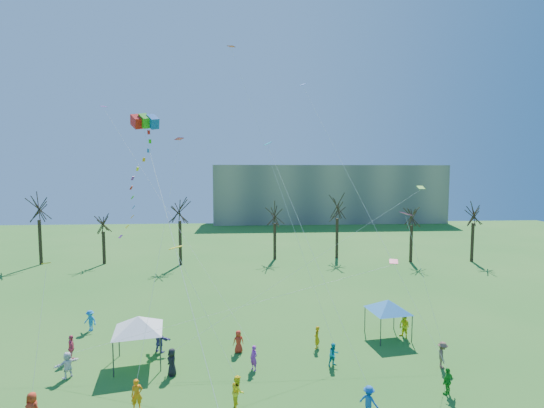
{
  "coord_description": "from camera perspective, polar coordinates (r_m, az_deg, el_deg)",
  "views": [
    {
      "loc": [
        -0.26,
        -18.23,
        12.88
      ],
      "look_at": [
        1.42,
        5.0,
        11.0
      ],
      "focal_mm": 25.0,
      "sensor_mm": 36.0,
      "label": 1
    }
  ],
  "objects": [
    {
      "name": "big_box_kite",
      "position": [
        27.2,
        -19.21,
        2.6
      ],
      "size": [
        4.17,
        7.09,
        19.39
      ],
      "color": "red",
      "rests_on": "ground"
    },
    {
      "name": "bare_tree_row",
      "position": [
        54.74,
        -2.6,
        -2.05
      ],
      "size": [
        67.31,
        8.91,
        9.94
      ],
      "color": "black",
      "rests_on": "ground"
    },
    {
      "name": "canopy_tent_white",
      "position": [
        28.23,
        -19.51,
        -16.59
      ],
      "size": [
        4.32,
        4.32,
        3.3
      ],
      "color": "#3F3F44",
      "rests_on": "ground"
    },
    {
      "name": "festival_crowd",
      "position": [
        27.11,
        -6.4,
        -21.72
      ],
      "size": [
        26.87,
        13.42,
        1.85
      ],
      "color": "red",
      "rests_on": "ground"
    },
    {
      "name": "distant_building",
      "position": [
        102.81,
        8.38,
        1.57
      ],
      "size": [
        60.0,
        14.0,
        15.0
      ],
      "primitive_type": "cube",
      "color": "gray",
      "rests_on": "ground"
    },
    {
      "name": "small_kites_aloft",
      "position": [
        28.88,
        -2.53,
        4.85
      ],
      "size": [
        29.64,
        18.76,
        33.03
      ],
      "color": "orange",
      "rests_on": "ground"
    },
    {
      "name": "canopy_tent_blue",
      "position": [
        32.06,
        17.08,
        -14.38
      ],
      "size": [
        3.98,
        3.98,
        3.01
      ],
      "color": "#3F3F44",
      "rests_on": "ground"
    }
  ]
}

